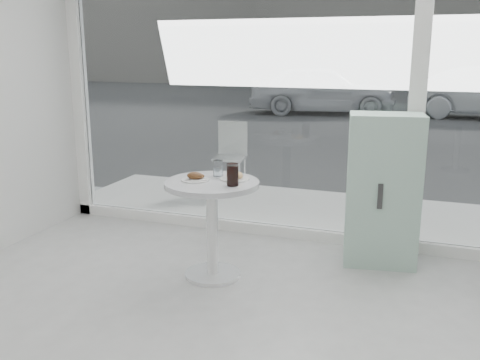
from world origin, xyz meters
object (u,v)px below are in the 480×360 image
at_px(car_white, 322,89).
at_px(cola_glass, 233,175).
at_px(patio_chair, 231,152).
at_px(water_tumbler_b, 233,172).
at_px(main_table, 212,209).
at_px(water_tumbler_a, 218,169).
at_px(mint_cabinet, 383,190).
at_px(plate_fritter, 196,177).
at_px(plate_donut, 235,177).

bearing_deg(car_white, cola_glass, 177.80).
relative_size(patio_chair, water_tumbler_b, 7.16).
xyz_separation_m(main_table, water_tumbler_b, (0.12, 0.14, 0.27)).
bearing_deg(patio_chair, water_tumbler_b, -76.23).
bearing_deg(water_tumbler_b, car_white, 97.85).
bearing_deg(water_tumbler_a, car_white, 97.17).
distance_m(mint_cabinet, patio_chair, 2.52).
xyz_separation_m(car_white, plate_fritter, (1.28, -11.17, 0.13)).
relative_size(plate_fritter, cola_glass, 1.28).
xyz_separation_m(plate_fritter, water_tumbler_b, (0.24, 0.17, 0.03)).
height_order(mint_cabinet, car_white, car_white).
bearing_deg(plate_donut, cola_glass, -73.86).
bearing_deg(plate_donut, patio_chair, 111.50).
height_order(car_white, water_tumbler_a, car_white).
xyz_separation_m(mint_cabinet, patio_chair, (-1.94, 1.61, -0.10)).
height_order(patio_chair, water_tumbler_a, water_tumbler_a).
distance_m(car_white, water_tumbler_a, 11.07).
xyz_separation_m(mint_cabinet, car_white, (-2.59, 10.40, 0.05)).
xyz_separation_m(car_white, cola_glass, (1.59, -11.22, 0.18)).
bearing_deg(car_white, mint_cabinet, -176.29).
xyz_separation_m(main_table, patio_chair, (-0.74, 2.35, -0.02)).
relative_size(main_table, patio_chair, 0.92).
bearing_deg(cola_glass, plate_donut, 106.14).
bearing_deg(patio_chair, mint_cabinet, -47.26).
bearing_deg(water_tumbler_a, plate_donut, -20.70).
height_order(water_tumbler_b, cola_glass, cola_glass).
bearing_deg(water_tumbler_b, water_tumbler_a, 169.44).
bearing_deg(mint_cabinet, main_table, -157.68).
height_order(mint_cabinet, plate_fritter, mint_cabinet).
bearing_deg(main_table, plate_donut, 36.37).
height_order(main_table, plate_donut, plate_donut).
relative_size(water_tumbler_b, cola_glass, 0.71).
xyz_separation_m(plate_donut, cola_glass, (0.05, -0.18, 0.06)).
xyz_separation_m(plate_donut, water_tumbler_a, (-0.16, 0.06, 0.04)).
bearing_deg(plate_donut, car_white, 97.95).
bearing_deg(plate_fritter, plate_donut, 27.27).
distance_m(mint_cabinet, car_white, 10.72).
distance_m(main_table, water_tumbler_a, 0.32).
relative_size(main_table, water_tumbler_a, 6.03).
bearing_deg(water_tumbler_a, patio_chair, 108.36).
bearing_deg(plate_donut, plate_fritter, -152.73).
xyz_separation_m(mint_cabinet, plate_fritter, (-1.31, -0.77, 0.17)).
height_order(main_table, cola_glass, cola_glass).
xyz_separation_m(patio_chair, water_tumbler_a, (0.73, -2.19, 0.30)).
bearing_deg(cola_glass, water_tumbler_a, 131.22).
bearing_deg(cola_glass, main_table, 159.07).
bearing_deg(plate_fritter, cola_glass, -8.30).
height_order(main_table, water_tumbler_b, water_tumbler_b).
height_order(mint_cabinet, water_tumbler_b, mint_cabinet).
bearing_deg(cola_glass, plate_fritter, 171.70).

